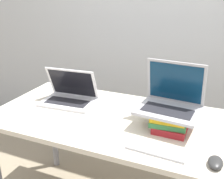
# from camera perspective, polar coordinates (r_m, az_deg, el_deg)

# --- Properties ---
(wall_back) EXTENTS (8.00, 0.05, 2.70)m
(wall_back) POSITION_cam_1_polar(r_m,az_deg,el_deg) (2.44, 12.57, 16.68)
(wall_back) COLOR silver
(wall_back) RESTS_ON ground_plane
(desk) EXTENTS (1.72, 0.76, 0.78)m
(desk) POSITION_cam_1_polar(r_m,az_deg,el_deg) (1.63, 3.58, -9.00)
(desk) COLOR beige
(desk) RESTS_ON ground_plane
(laptop_left) EXTENTS (0.38, 0.26, 0.24)m
(laptop_left) POSITION_cam_1_polar(r_m,az_deg,el_deg) (1.84, -9.24, -1.35)
(laptop_left) COLOR silver
(laptop_left) RESTS_ON desk
(book_stack) EXTENTS (0.21, 0.27, 0.09)m
(book_stack) POSITION_cam_1_polar(r_m,az_deg,el_deg) (1.53, 12.58, -6.39)
(book_stack) COLOR maroon
(book_stack) RESTS_ON desk
(laptop_on_books) EXTENTS (0.36, 0.29, 0.27)m
(laptop_on_books) POSITION_cam_1_polar(r_m,az_deg,el_deg) (1.51, 12.62, -2.45)
(laptop_on_books) COLOR #B2B2B7
(laptop_on_books) RESTS_ON book_stack
(wireless_keyboard) EXTENTS (0.30, 0.12, 0.01)m
(wireless_keyboard) POSITION_cam_1_polar(r_m,az_deg,el_deg) (1.33, 9.71, -12.71)
(wireless_keyboard) COLOR silver
(wireless_keyboard) RESTS_ON desk
(mouse) EXTENTS (0.07, 0.10, 0.03)m
(mouse) POSITION_cam_1_polar(r_m,az_deg,el_deg) (1.30, 21.60, -14.53)
(mouse) COLOR #2D2D2D
(mouse) RESTS_ON desk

